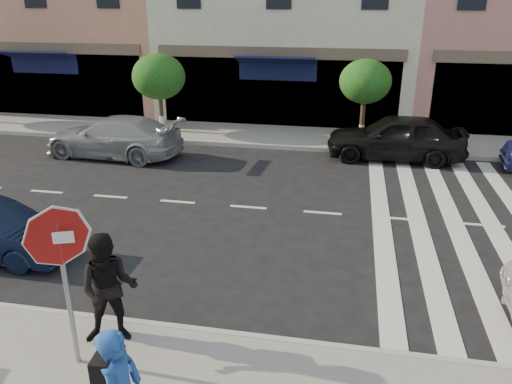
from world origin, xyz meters
The scene contains 8 objects.
ground centered at (0.00, 0.00, 0.00)m, with size 120.00×120.00×0.00m, color black.
sidewalk_far centered at (0.00, 11.00, 0.07)m, with size 60.00×3.00×0.15m, color gray.
street_tree_wb centered at (-5.00, 10.80, 2.31)m, with size 2.10×2.10×3.06m.
street_tree_c centered at (3.00, 10.80, 2.36)m, with size 1.90×1.90×3.04m.
stop_sign centered at (-1.29, -2.62, 2.03)m, with size 0.87×0.34×2.59m.
walker centered at (-0.98, -2.00, 1.09)m, with size 0.91×0.71×1.87m, color black.
car_far_left centered at (-5.57, 7.60, 0.71)m, with size 1.98×4.86×1.41m, color #95959A.
car_far_mid centered at (4.13, 9.10, 0.79)m, with size 1.86×4.63×1.58m, color black.
Camera 1 is at (2.52, -8.10, 5.37)m, focal length 35.00 mm.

